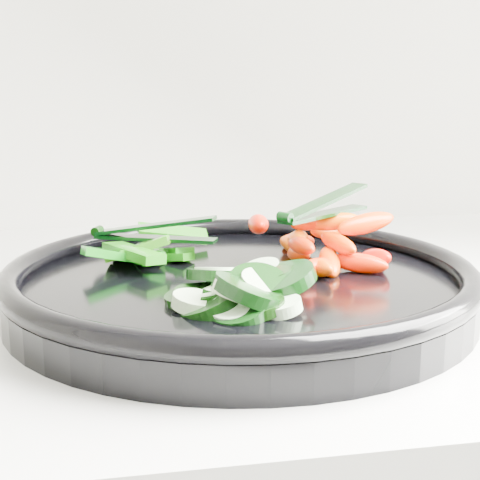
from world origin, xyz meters
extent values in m
cylinder|color=black|center=(-0.30, 1.63, 0.94)|extent=(0.46, 0.46, 0.02)
torus|color=black|center=(-0.30, 1.63, 0.96)|extent=(0.47, 0.47, 0.02)
cylinder|color=black|center=(-0.32, 1.53, 0.96)|extent=(0.05, 0.05, 0.02)
cylinder|color=#D5F9C7|center=(-0.33, 1.53, 0.96)|extent=(0.03, 0.03, 0.02)
cylinder|color=black|center=(-0.31, 1.53, 0.96)|extent=(0.05, 0.05, 0.02)
cylinder|color=beige|center=(-0.30, 1.53, 0.96)|extent=(0.04, 0.04, 0.02)
cylinder|color=black|center=(-0.33, 1.57, 0.96)|extent=(0.07, 0.07, 0.03)
cylinder|color=#D3F2C1|center=(-0.32, 1.59, 0.96)|extent=(0.04, 0.04, 0.02)
cylinder|color=black|center=(-0.35, 1.56, 0.96)|extent=(0.05, 0.05, 0.02)
cylinder|color=beige|center=(-0.34, 1.57, 0.96)|extent=(0.05, 0.05, 0.02)
cylinder|color=black|center=(-0.35, 1.56, 0.96)|extent=(0.05, 0.05, 0.01)
cylinder|color=beige|center=(-0.35, 1.55, 0.96)|extent=(0.05, 0.05, 0.02)
cylinder|color=black|center=(-0.34, 1.54, 0.96)|extent=(0.06, 0.06, 0.03)
cylinder|color=#D1EFBF|center=(-0.34, 1.55, 0.96)|extent=(0.04, 0.04, 0.02)
cylinder|color=black|center=(-0.29, 1.56, 0.97)|extent=(0.06, 0.06, 0.03)
cylinder|color=beige|center=(-0.28, 1.57, 0.97)|extent=(0.03, 0.03, 0.02)
cylinder|color=black|center=(-0.33, 1.58, 0.97)|extent=(0.05, 0.05, 0.02)
cylinder|color=#DEF2C1|center=(-0.33, 1.59, 0.97)|extent=(0.04, 0.04, 0.02)
cylinder|color=black|center=(-0.32, 1.54, 0.97)|extent=(0.06, 0.06, 0.03)
cylinder|color=#E3F5C4|center=(-0.32, 1.54, 0.97)|extent=(0.04, 0.04, 0.02)
cylinder|color=black|center=(-0.31, 1.55, 0.97)|extent=(0.06, 0.06, 0.03)
cylinder|color=beige|center=(-0.30, 1.55, 0.97)|extent=(0.04, 0.04, 0.02)
cylinder|color=black|center=(-0.29, 1.57, 0.97)|extent=(0.04, 0.04, 0.02)
cylinder|color=#D9F8C6|center=(-0.30, 1.59, 0.97)|extent=(0.04, 0.04, 0.02)
ellipsoid|color=#F35400|center=(-0.23, 1.63, 0.96)|extent=(0.03, 0.05, 0.03)
ellipsoid|color=#EF2700|center=(-0.24, 1.62, 0.96)|extent=(0.05, 0.04, 0.02)
ellipsoid|color=#FF1900|center=(-0.21, 1.62, 0.96)|extent=(0.05, 0.04, 0.02)
ellipsoid|color=#FF2E00|center=(-0.25, 1.66, 0.96)|extent=(0.02, 0.04, 0.02)
ellipsoid|color=#EF0E00|center=(-0.19, 1.64, 0.96)|extent=(0.02, 0.05, 0.03)
ellipsoid|color=#FD4100|center=(-0.24, 1.61, 0.96)|extent=(0.02, 0.04, 0.02)
ellipsoid|color=#F42100|center=(-0.23, 1.72, 0.96)|extent=(0.03, 0.05, 0.02)
ellipsoid|color=#F65500|center=(-0.24, 1.69, 0.96)|extent=(0.03, 0.05, 0.02)
ellipsoid|color=#F63D00|center=(-0.25, 1.63, 0.98)|extent=(0.02, 0.05, 0.02)
ellipsoid|color=#FF5F00|center=(-0.25, 1.66, 0.98)|extent=(0.02, 0.04, 0.02)
ellipsoid|color=#FF4D00|center=(-0.22, 1.64, 0.98)|extent=(0.03, 0.05, 0.02)
ellipsoid|color=#F65300|center=(-0.25, 1.66, 0.98)|extent=(0.03, 0.05, 0.02)
ellipsoid|color=#FF3700|center=(-0.21, 1.69, 0.98)|extent=(0.05, 0.04, 0.02)
ellipsoid|color=#F25C00|center=(-0.22, 1.66, 0.99)|extent=(0.05, 0.03, 0.02)
ellipsoid|color=#FF1B00|center=(-0.28, 1.66, 0.99)|extent=(0.02, 0.05, 0.02)
ellipsoid|color=#FE3600|center=(-0.23, 1.67, 0.99)|extent=(0.05, 0.02, 0.02)
ellipsoid|color=red|center=(-0.19, 1.65, 0.99)|extent=(0.06, 0.03, 0.03)
cube|color=#0A6E0C|center=(-0.38, 1.69, 0.96)|extent=(0.04, 0.06, 0.02)
cube|color=#11740B|center=(-0.36, 1.69, 0.96)|extent=(0.06, 0.05, 0.03)
cube|color=#22700A|center=(-0.35, 1.71, 0.96)|extent=(0.04, 0.06, 0.02)
cube|color=#1F6409|center=(-0.36, 1.69, 0.96)|extent=(0.04, 0.04, 0.01)
cube|color=#136B0A|center=(-0.40, 1.69, 0.96)|extent=(0.03, 0.07, 0.03)
cube|color=#1C6C0A|center=(-0.38, 1.68, 0.97)|extent=(0.06, 0.03, 0.03)
cube|color=#0E720A|center=(-0.41, 1.66, 0.97)|extent=(0.05, 0.03, 0.02)
cube|color=#25710A|center=(-0.39, 1.67, 0.97)|extent=(0.05, 0.07, 0.01)
cube|color=#246B0A|center=(-0.35, 1.74, 0.97)|extent=(0.07, 0.02, 0.02)
cylinder|color=black|center=(-0.27, 1.62, 1.00)|extent=(0.01, 0.01, 0.01)
cube|color=black|center=(-0.23, 1.66, 1.00)|extent=(0.10, 0.08, 0.00)
cube|color=black|center=(-0.23, 1.66, 1.01)|extent=(0.10, 0.08, 0.02)
cylinder|color=black|center=(-0.42, 1.72, 0.98)|extent=(0.01, 0.01, 0.01)
cube|color=black|center=(-0.37, 1.70, 0.97)|extent=(0.11, 0.06, 0.00)
cube|color=black|center=(-0.37, 1.70, 0.99)|extent=(0.11, 0.06, 0.02)
camera|label=1|loc=(-0.40, 1.12, 1.10)|focal=50.00mm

